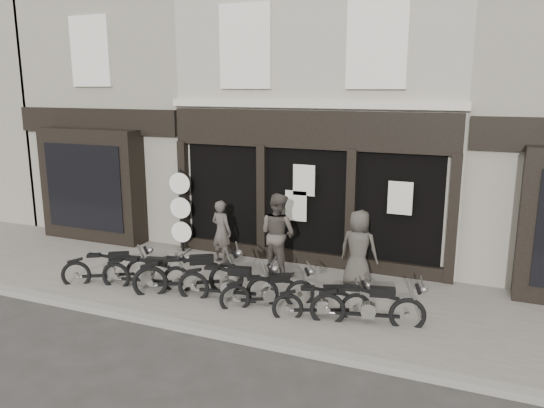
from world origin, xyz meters
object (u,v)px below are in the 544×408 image
at_px(motorcycle_5, 323,305).
at_px(motorcycle_6, 369,309).
at_px(motorcycle_3, 229,287).
at_px(motorcycle_2, 190,277).
at_px(motorcycle_4, 269,294).
at_px(motorcycle_1, 147,276).
at_px(man_right, 359,249).
at_px(motorcycle_0, 110,271).
at_px(advert_sign_post, 181,214).
at_px(man_centre, 278,234).
at_px(man_left, 221,231).

bearing_deg(motorcycle_5, motorcycle_6, -19.75).
bearing_deg(motorcycle_6, motorcycle_3, 167.07).
bearing_deg(motorcycle_2, motorcycle_4, -30.70).
bearing_deg(motorcycle_2, motorcycle_1, 157.81).
xyz_separation_m(motorcycle_4, motorcycle_6, (2.05, -0.05, 0.04)).
bearing_deg(motorcycle_5, motorcycle_4, 151.57).
height_order(motorcycle_1, man_right, man_right).
bearing_deg(man_right, motorcycle_3, 43.31).
bearing_deg(motorcycle_4, motorcycle_1, 150.00).
xyz_separation_m(motorcycle_0, motorcycle_2, (2.00, 0.19, 0.06)).
bearing_deg(motorcycle_0, advert_sign_post, 52.65).
bearing_deg(motorcycle_5, motorcycle_3, 155.77).
height_order(motorcycle_3, advert_sign_post, advert_sign_post).
distance_m(motorcycle_1, man_right, 4.66).
height_order(motorcycle_5, man_centre, man_centre).
distance_m(motorcycle_0, motorcycle_4, 3.84).
xyz_separation_m(motorcycle_4, man_centre, (-0.56, 1.85, 0.71)).
bearing_deg(motorcycle_2, motorcycle_6, -31.43).
xyz_separation_m(motorcycle_1, motorcycle_6, (4.88, 0.09, 0.01)).
distance_m(motorcycle_1, motorcycle_6, 4.89).
relative_size(motorcycle_0, motorcycle_4, 1.06).
distance_m(motorcycle_2, man_right, 3.70).
height_order(motorcycle_2, motorcycle_5, motorcycle_2).
height_order(motorcycle_2, man_right, man_right).
xyz_separation_m(motorcycle_3, motorcycle_4, (0.87, 0.07, -0.04)).
xyz_separation_m(motorcycle_0, advert_sign_post, (0.27, 2.62, 0.74)).
height_order(motorcycle_2, man_left, man_left).
relative_size(man_centre, advert_sign_post, 0.83).
xyz_separation_m(motorcycle_3, advert_sign_post, (-2.70, 2.50, 0.72)).
bearing_deg(motorcycle_2, man_right, -3.37).
bearing_deg(motorcycle_3, motorcycle_4, -6.02).
bearing_deg(motorcycle_6, advert_sign_post, 142.81).
bearing_deg(motorcycle_4, man_left, 103.47).
relative_size(motorcycle_0, advert_sign_post, 0.79).
distance_m(motorcycle_2, motorcycle_6, 3.89).
bearing_deg(motorcycle_4, motorcycle_5, -38.09).
relative_size(motorcycle_3, man_centre, 1.12).
xyz_separation_m(motorcycle_4, man_right, (1.41, 1.68, 0.62)).
relative_size(motorcycle_2, man_centre, 1.11).
relative_size(motorcycle_5, man_right, 1.03).
relative_size(motorcycle_2, motorcycle_5, 1.19).
bearing_deg(motorcycle_5, man_centre, 108.21).
relative_size(motorcycle_3, advert_sign_post, 0.93).
xyz_separation_m(motorcycle_6, man_centre, (-2.61, 1.91, 0.68)).
relative_size(motorcycle_5, advert_sign_post, 0.77).
bearing_deg(motorcycle_2, motorcycle_3, -35.00).
bearing_deg(motorcycle_1, motorcycle_4, -9.63).
bearing_deg(man_left, motorcycle_2, 111.86).
bearing_deg(motorcycle_4, motorcycle_0, 149.83).
bearing_deg(motorcycle_6, motorcycle_5, 170.21).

